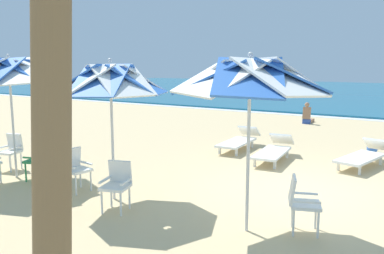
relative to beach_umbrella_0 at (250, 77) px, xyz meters
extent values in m
plane|color=#D3B784|center=(0.11, 2.30, -2.34)|extent=(80.00, 80.00, 0.00)
cube|color=white|center=(0.11, 14.20, -2.34)|extent=(80.00, 0.70, 0.01)
cylinder|color=silver|center=(0.00, 0.00, -1.24)|extent=(0.05, 0.05, 2.21)
cube|color=blue|center=(0.52, 0.22, 0.03)|extent=(1.32, 1.23, 0.53)
cube|color=white|center=(0.22, 0.52, 0.03)|extent=(1.24, 1.29, 0.53)
cube|color=blue|center=(-0.22, 0.52, 0.03)|extent=(1.23, 1.32, 0.53)
cube|color=white|center=(-0.52, 0.22, 0.03)|extent=(1.29, 1.24, 0.53)
cube|color=blue|center=(-0.52, -0.22, 0.03)|extent=(1.32, 1.23, 0.53)
cube|color=white|center=(-0.22, -0.52, 0.03)|extent=(1.24, 1.29, 0.53)
cube|color=blue|center=(0.22, -0.52, 0.03)|extent=(1.23, 1.32, 0.53)
cube|color=white|center=(0.52, -0.22, 0.03)|extent=(1.29, 1.24, 0.53)
sphere|color=silver|center=(0.00, 0.00, 0.32)|extent=(0.08, 0.08, 0.08)
cube|color=white|center=(0.77, 0.41, -1.90)|extent=(0.57, 0.57, 0.05)
cube|color=white|center=(0.58, 0.34, -1.68)|extent=(0.24, 0.42, 0.40)
cube|color=white|center=(0.70, 0.60, -1.79)|extent=(0.38, 0.18, 0.03)
cube|color=white|center=(0.84, 0.23, -1.79)|extent=(0.38, 0.18, 0.03)
cylinder|color=white|center=(0.87, 0.64, -2.14)|extent=(0.04, 0.04, 0.41)
cylinder|color=white|center=(1.00, 0.31, -2.14)|extent=(0.04, 0.04, 0.41)
cylinder|color=white|center=(0.54, 0.51, -2.14)|extent=(0.04, 0.04, 0.41)
cylinder|color=white|center=(0.67, 0.19, -2.14)|extent=(0.04, 0.04, 0.41)
cylinder|color=silver|center=(-2.74, 0.01, -1.31)|extent=(0.05, 0.05, 2.07)
cube|color=blue|center=(-2.26, 0.20, -0.08)|extent=(1.15, 1.12, 0.55)
cube|color=white|center=(-2.54, 0.48, -0.08)|extent=(1.11, 1.16, 0.55)
cube|color=blue|center=(-2.93, 0.48, -0.08)|extent=(1.12, 1.15, 0.55)
cube|color=white|center=(-3.21, 0.20, -0.08)|extent=(1.16, 1.11, 0.55)
cube|color=blue|center=(-3.21, -0.19, -0.08)|extent=(1.15, 1.12, 0.55)
cube|color=white|center=(-2.93, -0.47, -0.08)|extent=(1.11, 1.16, 0.55)
cube|color=blue|center=(-2.54, -0.47, -0.08)|extent=(1.12, 1.15, 0.55)
cube|color=white|center=(-2.26, -0.19, -0.08)|extent=(1.16, 1.11, 0.55)
sphere|color=silver|center=(-2.74, 0.01, 0.26)|extent=(0.08, 0.08, 0.08)
cube|color=white|center=(-2.26, -0.46, -1.90)|extent=(0.55, 0.55, 0.05)
cube|color=white|center=(-2.32, -0.27, -1.68)|extent=(0.43, 0.21, 0.40)
cube|color=white|center=(-2.07, -0.41, -1.79)|extent=(0.15, 0.39, 0.03)
cube|color=white|center=(-2.45, -0.52, -1.79)|extent=(0.15, 0.39, 0.03)
cylinder|color=white|center=(-2.04, -0.58, -2.14)|extent=(0.04, 0.04, 0.41)
cylinder|color=white|center=(-2.38, -0.68, -2.14)|extent=(0.04, 0.04, 0.41)
cylinder|color=white|center=(-2.14, -0.24, -2.14)|extent=(0.04, 0.04, 0.41)
cylinder|color=white|center=(-2.48, -0.34, -2.14)|extent=(0.04, 0.04, 0.41)
cube|color=white|center=(-3.66, -0.04, -1.90)|extent=(0.49, 0.49, 0.05)
cube|color=white|center=(-3.85, -0.02, -1.68)|extent=(0.15, 0.43, 0.40)
cube|color=white|center=(-3.63, 0.16, -1.79)|extent=(0.40, 0.09, 0.03)
cube|color=white|center=(-3.68, -0.24, -1.79)|extent=(0.40, 0.09, 0.03)
cylinder|color=white|center=(-3.46, 0.11, -2.14)|extent=(0.04, 0.04, 0.41)
cylinder|color=white|center=(-3.50, -0.24, -2.14)|extent=(0.04, 0.04, 0.41)
cylinder|color=white|center=(-3.81, 0.15, -2.14)|extent=(0.04, 0.04, 0.41)
cylinder|color=white|center=(-3.85, -0.20, -2.14)|extent=(0.04, 0.04, 0.41)
cylinder|color=silver|center=(-5.63, -0.08, -1.23)|extent=(0.05, 0.05, 2.22)
cube|color=blue|center=(-5.09, 0.14, 0.05)|extent=(1.33, 1.29, 0.58)
cube|color=white|center=(-5.41, 0.46, 0.05)|extent=(1.27, 1.38, 0.58)
cube|color=blue|center=(-5.85, 0.46, 0.05)|extent=(1.29, 1.33, 0.58)
cube|color=white|center=(-6.17, 0.14, 0.05)|extent=(1.38, 1.27, 0.58)
cube|color=white|center=(-5.09, -0.30, 0.05)|extent=(1.38, 1.27, 0.58)
sphere|color=silver|center=(-5.63, -0.08, 0.37)|extent=(0.08, 0.08, 0.08)
cube|color=#2D8C4C|center=(-5.00, 0.02, -1.90)|extent=(0.55, 0.55, 0.05)
cube|color=#2D8C4C|center=(-4.81, 0.08, -1.68)|extent=(0.21, 0.43, 0.40)
cube|color=#2D8C4C|center=(-4.94, -0.17, -1.79)|extent=(0.39, 0.15, 0.03)
cube|color=#2D8C4C|center=(-5.06, 0.21, -1.79)|extent=(0.39, 0.15, 0.03)
cylinder|color=#2D8C4C|center=(-5.12, -0.20, -2.14)|extent=(0.04, 0.04, 0.41)
cylinder|color=#2D8C4C|center=(-5.22, 0.14, -2.14)|extent=(0.04, 0.04, 0.41)
cylinder|color=#2D8C4C|center=(-4.78, -0.10, -2.14)|extent=(0.04, 0.04, 0.41)
cylinder|color=#2D8C4C|center=(-4.88, 0.24, -2.14)|extent=(0.04, 0.04, 0.41)
cylinder|color=white|center=(-5.53, -0.52, -2.14)|extent=(0.04, 0.04, 0.41)
cube|color=white|center=(-6.31, 0.22, -1.90)|extent=(0.53, 0.53, 0.05)
cube|color=white|center=(-6.35, 0.41, -1.68)|extent=(0.43, 0.19, 0.40)
cube|color=white|center=(-6.11, 0.27, -1.79)|extent=(0.13, 0.39, 0.03)
cube|color=white|center=(-6.50, 0.17, -1.79)|extent=(0.13, 0.39, 0.03)
cylinder|color=white|center=(-6.09, 0.09, -2.14)|extent=(0.04, 0.04, 0.41)
cylinder|color=white|center=(-6.18, 0.43, -2.14)|extent=(0.04, 0.04, 0.41)
cylinder|color=white|center=(-6.52, 0.35, -2.14)|extent=(0.04, 0.04, 0.41)
cube|color=white|center=(0.82, 4.92, -2.09)|extent=(1.01, 1.80, 0.06)
cube|color=white|center=(1.06, 5.95, -1.91)|extent=(0.70, 0.60, 0.36)
cube|color=white|center=(0.93, 4.24, -2.23)|extent=(0.06, 0.06, 0.22)
cube|color=white|center=(0.43, 4.36, -2.23)|extent=(0.06, 0.06, 0.22)
cube|color=white|center=(1.22, 5.48, -2.23)|extent=(0.06, 0.06, 0.22)
cube|color=white|center=(0.72, 5.60, -2.23)|extent=(0.06, 0.06, 0.22)
cube|color=white|center=(-1.23, 4.30, -2.09)|extent=(0.80, 1.75, 0.06)
cube|color=white|center=(-1.34, 5.35, -1.91)|extent=(0.65, 0.54, 0.36)
cube|color=white|center=(-0.92, 3.69, -2.23)|extent=(0.06, 0.06, 0.22)
cube|color=white|center=(-1.43, 3.64, -2.23)|extent=(0.06, 0.06, 0.22)
cube|color=white|center=(-1.04, 4.96, -2.23)|extent=(0.06, 0.06, 0.22)
cube|color=white|center=(-1.55, 4.91, -2.23)|extent=(0.06, 0.06, 0.22)
cube|color=white|center=(-2.61, 5.06, -2.09)|extent=(0.75, 1.74, 0.06)
cube|color=white|center=(-2.68, 6.11, -1.91)|extent=(0.64, 0.52, 0.36)
cube|color=white|center=(-2.31, 4.44, -2.23)|extent=(0.06, 0.06, 0.22)
cube|color=white|center=(-2.82, 4.41, -2.23)|extent=(0.06, 0.06, 0.22)
cube|color=white|center=(-2.39, 5.71, -2.23)|extent=(0.06, 0.06, 0.22)
cube|color=white|center=(-2.90, 5.68, -2.23)|extent=(0.06, 0.06, 0.22)
sphere|color=blue|center=(0.84, 6.75, -2.19)|extent=(0.30, 0.30, 0.30)
cube|color=#2D4CA5|center=(-2.40, 11.51, -2.24)|extent=(0.30, 0.24, 0.20)
cube|color=#9E7051|center=(-2.40, 11.49, -1.88)|extent=(0.30, 0.25, 0.54)
sphere|color=#9E7051|center=(-2.40, 11.48, -1.52)|extent=(0.20, 0.20, 0.20)
cube|color=#9E7051|center=(-2.40, 11.91, -2.27)|extent=(0.26, 0.76, 0.14)
camera|label=1|loc=(2.35, -5.34, 0.20)|focal=37.12mm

